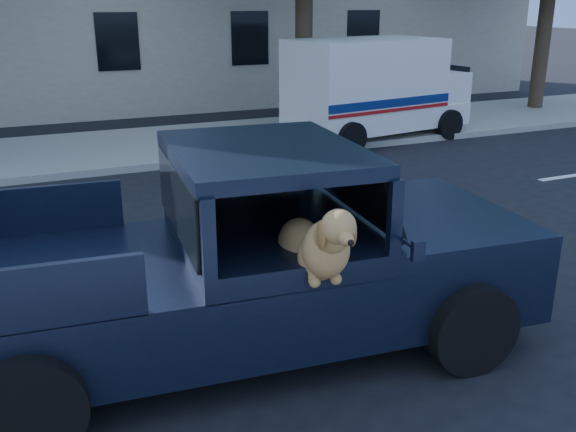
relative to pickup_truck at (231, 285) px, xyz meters
name	(u,v)px	position (x,y,z in m)	size (l,w,h in m)	color
ground	(261,334)	(0.36, 0.14, -0.70)	(120.00, 120.00, 0.00)	black
far_sidewalk	(114,149)	(0.36, 9.34, -0.62)	(60.00, 4.00, 0.15)	gray
lane_stripes	(298,215)	(2.36, 3.54, -0.69)	(21.60, 0.14, 0.01)	silver
pickup_truck	(231,285)	(0.00, 0.00, 0.00)	(5.94, 3.21, 2.06)	black
mail_truck	(374,96)	(6.56, 8.21, 0.38)	(4.74, 2.86, 2.46)	silver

